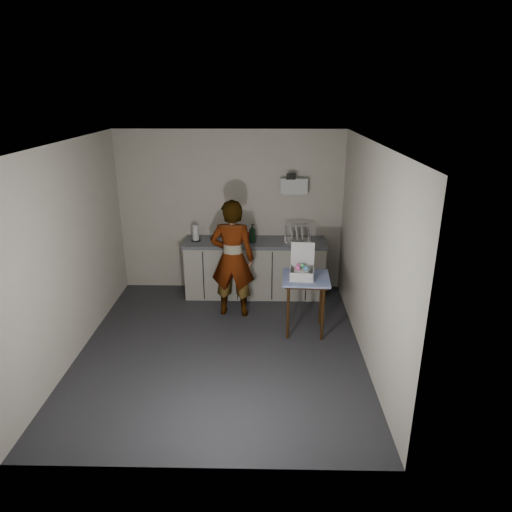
{
  "coord_description": "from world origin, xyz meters",
  "views": [
    {
      "loc": [
        0.55,
        -5.14,
        3.15
      ],
      "look_at": [
        0.44,
        0.45,
        1.11
      ],
      "focal_mm": 32.0,
      "sensor_mm": 36.0,
      "label": 1
    }
  ],
  "objects_px": {
    "side_table": "(306,284)",
    "soda_can": "(249,237)",
    "paper_towel": "(196,233)",
    "bakery_box": "(302,270)",
    "soap_bottle": "(252,233)",
    "kitchen_counter": "(255,269)",
    "dark_bottle": "(232,234)",
    "dish_rack": "(297,237)",
    "standing_man": "(232,259)"
  },
  "relations": [
    {
      "from": "kitchen_counter",
      "to": "dish_rack",
      "type": "xyz_separation_m",
      "value": [
        0.66,
        0.02,
        0.55
      ]
    },
    {
      "from": "paper_towel",
      "to": "soap_bottle",
      "type": "bearing_deg",
      "value": -4.23
    },
    {
      "from": "side_table",
      "to": "kitchen_counter",
      "type": "bearing_deg",
      "value": 123.6
    },
    {
      "from": "paper_towel",
      "to": "dish_rack",
      "type": "height_order",
      "value": "dish_rack"
    },
    {
      "from": "kitchen_counter",
      "to": "side_table",
      "type": "distance_m",
      "value": 1.43
    },
    {
      "from": "kitchen_counter",
      "to": "soda_can",
      "type": "xyz_separation_m",
      "value": [
        -0.1,
        0.01,
        0.55
      ]
    },
    {
      "from": "dish_rack",
      "to": "bakery_box",
      "type": "height_order",
      "value": "bakery_box"
    },
    {
      "from": "side_table",
      "to": "bakery_box",
      "type": "distance_m",
      "value": 0.21
    },
    {
      "from": "kitchen_counter",
      "to": "standing_man",
      "type": "xyz_separation_m",
      "value": [
        -0.31,
        -0.71,
        0.44
      ]
    },
    {
      "from": "soda_can",
      "to": "bakery_box",
      "type": "xyz_separation_m",
      "value": [
        0.75,
        -1.23,
        -0.08
      ]
    },
    {
      "from": "side_table",
      "to": "soap_bottle",
      "type": "xyz_separation_m",
      "value": [
        -0.75,
        1.14,
        0.36
      ]
    },
    {
      "from": "soda_can",
      "to": "dark_bottle",
      "type": "height_order",
      "value": "dark_bottle"
    },
    {
      "from": "paper_towel",
      "to": "bakery_box",
      "type": "height_order",
      "value": "bakery_box"
    },
    {
      "from": "side_table",
      "to": "dark_bottle",
      "type": "distance_m",
      "value": 1.63
    },
    {
      "from": "kitchen_counter",
      "to": "paper_towel",
      "type": "relative_size",
      "value": 8.61
    },
    {
      "from": "side_table",
      "to": "standing_man",
      "type": "relative_size",
      "value": 0.46
    },
    {
      "from": "kitchen_counter",
      "to": "soap_bottle",
      "type": "distance_m",
      "value": 0.64
    },
    {
      "from": "kitchen_counter",
      "to": "soap_bottle",
      "type": "xyz_separation_m",
      "value": [
        -0.04,
        -0.07,
        0.63
      ]
    },
    {
      "from": "side_table",
      "to": "dish_rack",
      "type": "relative_size",
      "value": 1.93
    },
    {
      "from": "standing_man",
      "to": "soda_can",
      "type": "xyz_separation_m",
      "value": [
        0.21,
        0.72,
        0.11
      ]
    },
    {
      "from": "side_table",
      "to": "dish_rack",
      "type": "height_order",
      "value": "dish_rack"
    },
    {
      "from": "side_table",
      "to": "dark_bottle",
      "type": "xyz_separation_m",
      "value": [
        -1.07,
        1.18,
        0.33
      ]
    },
    {
      "from": "soap_bottle",
      "to": "soda_can",
      "type": "relative_size",
      "value": 2.15
    },
    {
      "from": "kitchen_counter",
      "to": "soda_can",
      "type": "distance_m",
      "value": 0.56
    },
    {
      "from": "side_table",
      "to": "standing_man",
      "type": "distance_m",
      "value": 1.15
    },
    {
      "from": "side_table",
      "to": "bakery_box",
      "type": "height_order",
      "value": "bakery_box"
    },
    {
      "from": "paper_towel",
      "to": "bakery_box",
      "type": "xyz_separation_m",
      "value": [
        1.58,
        -1.21,
        -0.13
      ]
    },
    {
      "from": "side_table",
      "to": "soda_can",
      "type": "xyz_separation_m",
      "value": [
        -0.81,
        1.22,
        0.28
      ]
    },
    {
      "from": "standing_man",
      "to": "dark_bottle",
      "type": "height_order",
      "value": "standing_man"
    },
    {
      "from": "soda_can",
      "to": "paper_towel",
      "type": "relative_size",
      "value": 0.53
    },
    {
      "from": "dish_rack",
      "to": "bakery_box",
      "type": "bearing_deg",
      "value": -90.64
    },
    {
      "from": "kitchen_counter",
      "to": "paper_towel",
      "type": "bearing_deg",
      "value": -179.78
    },
    {
      "from": "dark_bottle",
      "to": "soap_bottle",
      "type": "bearing_deg",
      "value": -7.79
    },
    {
      "from": "soap_bottle",
      "to": "soda_can",
      "type": "height_order",
      "value": "soap_bottle"
    },
    {
      "from": "soap_bottle",
      "to": "dark_bottle",
      "type": "relative_size",
      "value": 1.21
    },
    {
      "from": "standing_man",
      "to": "soap_bottle",
      "type": "xyz_separation_m",
      "value": [
        0.27,
        0.64,
        0.19
      ]
    },
    {
      "from": "kitchen_counter",
      "to": "paper_towel",
      "type": "xyz_separation_m",
      "value": [
        -0.93,
        -0.0,
        0.61
      ]
    },
    {
      "from": "soap_bottle",
      "to": "bakery_box",
      "type": "relative_size",
      "value": 0.67
    },
    {
      "from": "side_table",
      "to": "standing_man",
      "type": "bearing_deg",
      "value": 157.06
    },
    {
      "from": "dark_bottle",
      "to": "bakery_box",
      "type": "bearing_deg",
      "value": -49.64
    },
    {
      "from": "soap_bottle",
      "to": "kitchen_counter",
      "type": "bearing_deg",
      "value": 60.34
    },
    {
      "from": "soda_can",
      "to": "dish_rack",
      "type": "height_order",
      "value": "dish_rack"
    },
    {
      "from": "side_table",
      "to": "soap_bottle",
      "type": "distance_m",
      "value": 1.41
    },
    {
      "from": "kitchen_counter",
      "to": "bakery_box",
      "type": "relative_size",
      "value": 5.06
    },
    {
      "from": "bakery_box",
      "to": "soda_can",
      "type": "bearing_deg",
      "value": 126.87
    },
    {
      "from": "standing_man",
      "to": "soda_can",
      "type": "bearing_deg",
      "value": -101.43
    },
    {
      "from": "dark_bottle",
      "to": "dish_rack",
      "type": "bearing_deg",
      "value": 2.59
    },
    {
      "from": "dark_bottle",
      "to": "bakery_box",
      "type": "xyz_separation_m",
      "value": [
        1.01,
        -1.19,
        -0.13
      ]
    },
    {
      "from": "kitchen_counter",
      "to": "side_table",
      "type": "height_order",
      "value": "kitchen_counter"
    },
    {
      "from": "soda_can",
      "to": "dish_rack",
      "type": "distance_m",
      "value": 0.76
    }
  ]
}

